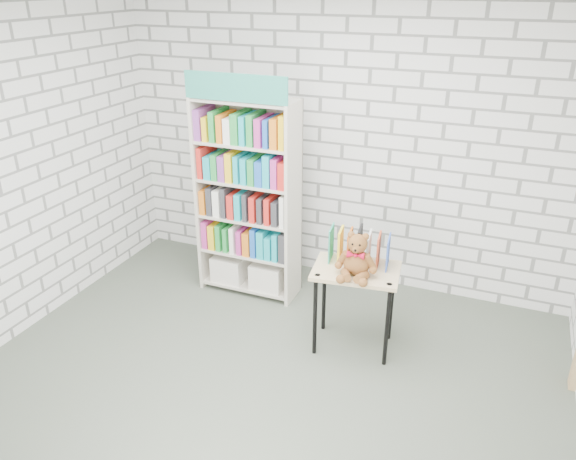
% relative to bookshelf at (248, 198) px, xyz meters
% --- Properties ---
extents(ground, '(4.50, 4.50, 0.00)m').
position_rel_bookshelf_xyz_m(ground, '(0.70, -1.36, -0.98)').
color(ground, '#4B5346').
rests_on(ground, ground).
extents(room_shell, '(4.52, 4.02, 2.81)m').
position_rel_bookshelf_xyz_m(room_shell, '(0.70, -1.36, 0.81)').
color(room_shell, silver).
rests_on(room_shell, ground).
extents(bookshelf, '(0.95, 0.37, 2.14)m').
position_rel_bookshelf_xyz_m(bookshelf, '(0.00, 0.00, 0.00)').
color(bookshelf, beige).
rests_on(bookshelf, ground).
extents(display_table, '(0.74, 0.56, 0.74)m').
position_rel_bookshelf_xyz_m(display_table, '(1.22, -0.54, -0.34)').
color(display_table, tan).
rests_on(display_table, ground).
extents(table_books, '(0.50, 0.27, 0.29)m').
position_rel_bookshelf_xyz_m(table_books, '(1.20, -0.43, -0.10)').
color(table_books, '#219176').
rests_on(table_books, display_table).
extents(teddy_bear, '(0.33, 0.31, 0.36)m').
position_rel_bookshelf_xyz_m(teddy_bear, '(1.24, -0.65, -0.09)').
color(teddy_bear, brown).
rests_on(teddy_bear, display_table).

